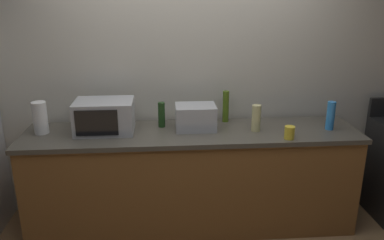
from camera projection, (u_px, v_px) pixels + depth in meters
name	position (u px, v px, depth m)	size (l,w,h in m)	color
back_wall	(188.00, 70.00, 3.55)	(6.40, 0.10, 2.70)	beige
counter_run	(192.00, 179.00, 3.44)	(2.84, 0.64, 0.90)	brown
microwave	(104.00, 116.00, 3.25)	(0.48, 0.35, 0.27)	#B7BABF
toaster_oven	(196.00, 117.00, 3.33)	(0.34, 0.26, 0.21)	#B7BABF
paper_towel_roll	(40.00, 118.00, 3.21)	(0.12, 0.12, 0.27)	white
bottle_vinegar	(256.00, 118.00, 3.28)	(0.08, 0.08, 0.23)	beige
bottle_wine	(162.00, 115.00, 3.38)	(0.06, 0.06, 0.22)	#1E3F19
bottle_spray_cleaner	(331.00, 116.00, 3.31)	(0.07, 0.07, 0.24)	#338CE5
bottle_olive_oil	(226.00, 106.00, 3.51)	(0.06, 0.06, 0.28)	#4C6B19
mug_yellow	(289.00, 133.00, 3.12)	(0.08, 0.08, 0.11)	yellow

